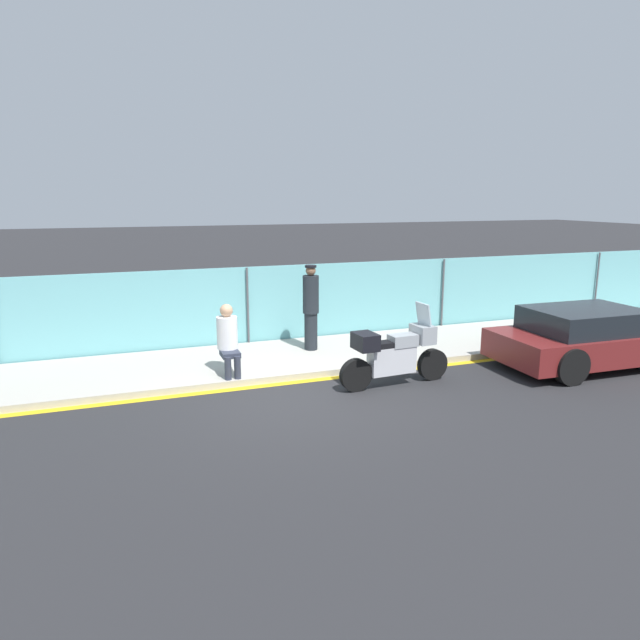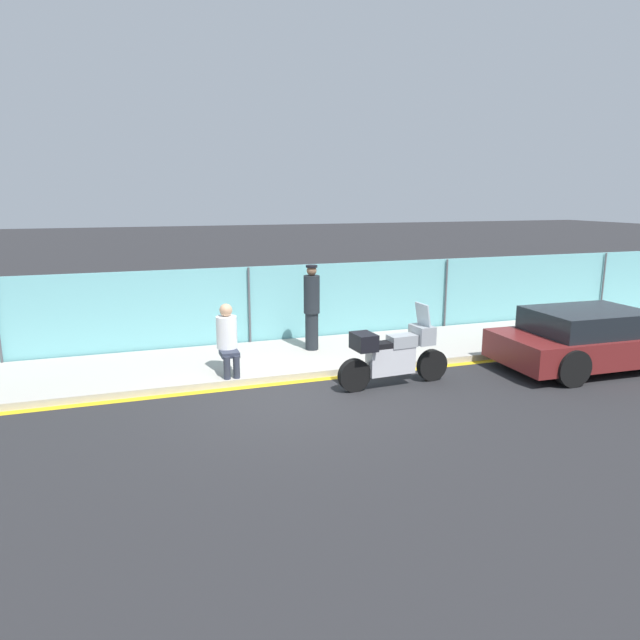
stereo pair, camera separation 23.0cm
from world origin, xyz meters
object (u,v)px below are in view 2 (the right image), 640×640
at_px(motorcycle, 393,354).
at_px(parked_car_right_down_street, 591,339).
at_px(person_seated_on_curb, 227,335).
at_px(officer_standing, 312,306).

bearing_deg(motorcycle, parked_car_right_down_street, -7.11).
relative_size(person_seated_on_curb, parked_car_right_down_street, 0.33).
bearing_deg(officer_standing, person_seated_on_curb, -151.23).
distance_m(officer_standing, parked_car_right_down_street, 5.80).
relative_size(motorcycle, parked_car_right_down_street, 0.56).
bearing_deg(parked_car_right_down_street, motorcycle, 178.09).
distance_m(person_seated_on_curb, parked_car_right_down_street, 7.33).
height_order(motorcycle, parked_car_right_down_street, motorcycle).
bearing_deg(officer_standing, parked_car_right_down_street, -28.28).
distance_m(motorcycle, officer_standing, 2.64).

